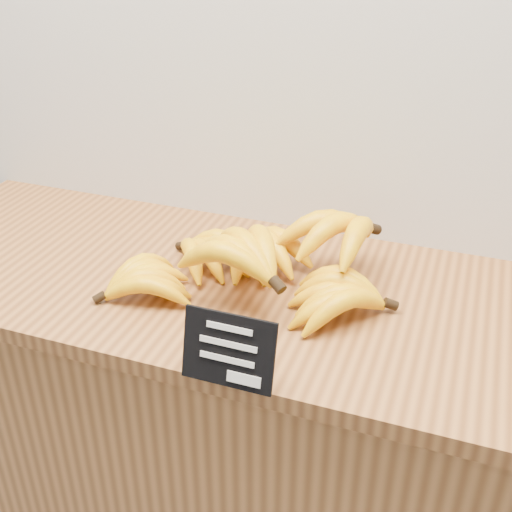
% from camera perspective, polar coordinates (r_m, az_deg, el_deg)
% --- Properties ---
extents(counter, '(1.40, 0.50, 0.90)m').
position_cam_1_polar(counter, '(1.48, 0.69, -18.61)').
color(counter, '#A66B35').
rests_on(counter, ground).
extents(counter_top, '(1.54, 0.54, 0.03)m').
position_cam_1_polar(counter_top, '(1.18, 0.83, -3.32)').
color(counter_top, '#985F2F').
rests_on(counter_top, counter).
extents(chalkboard_sign, '(0.14, 0.03, 0.11)m').
position_cam_1_polar(chalkboard_sign, '(0.93, -2.48, -8.40)').
color(chalkboard_sign, black).
rests_on(chalkboard_sign, counter_top).
extents(banana_pile, '(0.53, 0.37, 0.13)m').
position_cam_1_polar(banana_pile, '(1.14, 1.08, -0.33)').
color(banana_pile, yellow).
rests_on(banana_pile, counter_top).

